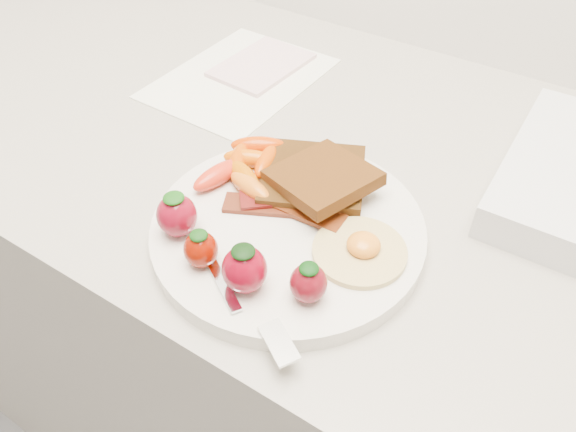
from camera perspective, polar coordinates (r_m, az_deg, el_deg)
The scene contains 11 objects.
counter at distance 1.00m, azimuth 5.46°, elevation -15.55°, with size 2.00×0.60×0.90m, color gray.
plate at distance 0.56m, azimuth 0.00°, elevation -1.41°, with size 0.27×0.27×0.02m, color silver.
toast_lower at distance 0.59m, azimuth 2.56°, elevation 4.03°, with size 0.10×0.10×0.01m, color black.
toast_upper at distance 0.57m, azimuth 3.56°, elevation 3.92°, with size 0.09×0.09×0.01m, color black.
fried_egg at distance 0.52m, azimuth 7.39°, elevation -3.39°, with size 0.10×0.10×0.02m.
bacon_strips at distance 0.57m, azimuth 0.00°, elevation 1.33°, with size 0.12×0.10×0.01m.
baby_carrots at distance 0.60m, azimuth -4.34°, elevation 5.11°, with size 0.10×0.12×0.02m.
strawberries at distance 0.50m, azimuth -6.30°, elevation -3.45°, with size 0.18×0.06×0.05m.
fork at distance 0.48m, azimuth -4.62°, elevation -8.62°, with size 0.16×0.08×0.00m.
paper_sheet at distance 0.81m, azimuth -4.89°, elevation 13.78°, with size 0.18×0.25×0.00m, color white.
notepad at distance 0.83m, azimuth -2.68°, elevation 15.08°, with size 0.10×0.14×0.01m, color beige.
Camera 1 is at (0.20, 1.23, 1.30)m, focal length 35.00 mm.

